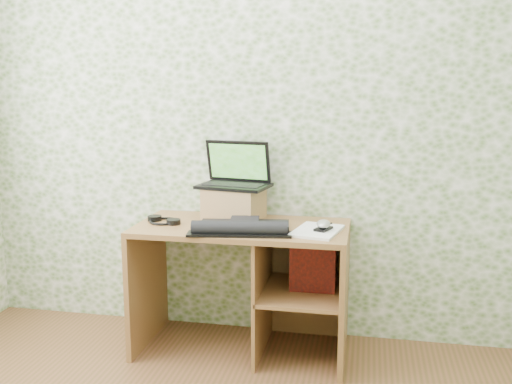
% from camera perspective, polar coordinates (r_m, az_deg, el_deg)
% --- Properties ---
extents(wall_back, '(3.50, 0.00, 3.50)m').
position_cam_1_polar(wall_back, '(3.45, -0.33, 6.77)').
color(wall_back, silver).
rests_on(wall_back, ground).
extents(desk, '(1.20, 0.60, 0.75)m').
position_cam_1_polar(desk, '(3.32, 0.04, -7.80)').
color(desk, brown).
rests_on(desk, floor).
extents(riser, '(0.36, 0.31, 0.19)m').
position_cam_1_polar(riser, '(3.37, -2.20, -1.14)').
color(riser, brown).
rests_on(riser, desk).
extents(laptop, '(0.44, 0.35, 0.27)m').
position_cam_1_polar(laptop, '(3.38, -2.05, 1.62)').
color(laptop, black).
rests_on(laptop, riser).
extents(keyboard, '(0.56, 0.35, 0.08)m').
position_cam_1_polar(keyboard, '(3.09, -1.37, -3.53)').
color(keyboard, black).
rests_on(keyboard, desk).
extents(headphones, '(0.22, 0.22, 0.03)m').
position_cam_1_polar(headphones, '(3.34, -9.19, -2.84)').
color(headphones, black).
rests_on(headphones, desk).
extents(notepad, '(0.29, 0.36, 0.02)m').
position_cam_1_polar(notepad, '(3.10, 6.13, -3.88)').
color(notepad, white).
rests_on(notepad, desk).
extents(mouse, '(0.12, 0.14, 0.04)m').
position_cam_1_polar(mouse, '(3.09, 6.76, -3.42)').
color(mouse, '#B8B8BB').
rests_on(mouse, notepad).
extents(pen, '(0.08, 0.14, 0.01)m').
position_cam_1_polar(pen, '(3.17, 6.85, -3.36)').
color(pen, black).
rests_on(pen, notepad).
extents(red_box, '(0.26, 0.09, 0.31)m').
position_cam_1_polar(red_box, '(3.23, 5.70, -7.25)').
color(red_box, maroon).
rests_on(red_box, desk).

